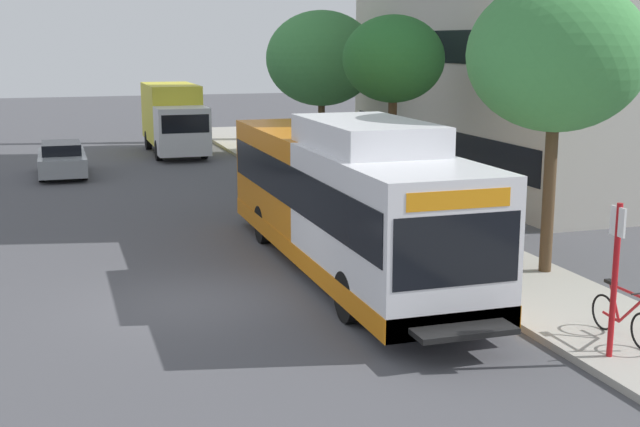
{
  "coord_description": "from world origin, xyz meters",
  "views": [
    {
      "loc": [
        -2.57,
        -16.6,
        5.3
      ],
      "look_at": [
        2.89,
        0.52,
        1.6
      ],
      "focal_mm": 47.24,
      "sensor_mm": 36.0,
      "label": 1
    }
  ],
  "objects": [
    {
      "name": "sidewalk_curb",
      "position": [
        7.0,
        6.0,
        0.07
      ],
      "size": [
        3.0,
        56.0,
        0.14
      ],
      "primitive_type": "cube",
      "color": "#A8A399",
      "rests_on": "ground"
    },
    {
      "name": "ground_plane",
      "position": [
        0.0,
        8.0,
        0.0
      ],
      "size": [
        120.0,
        120.0,
        0.0
      ],
      "primitive_type": "plane",
      "color": "#4C4C51"
    },
    {
      "name": "street_tree_mid_block",
      "position": [
        7.76,
        8.22,
        4.71
      ],
      "size": [
        3.21,
        3.21,
        5.96
      ],
      "color": "#4C3823",
      "rests_on": "sidewalk_curb"
    },
    {
      "name": "parked_car_far_lane",
      "position": [
        -2.28,
        18.22,
        0.66
      ],
      "size": [
        1.8,
        4.5,
        1.33
      ],
      "color": "#93999E",
      "rests_on": "ground"
    },
    {
      "name": "street_tree_far_block",
      "position": [
        8.0,
        16.38,
        4.59
      ],
      "size": [
        4.51,
        4.51,
        6.37
      ],
      "color": "#4C3823",
      "rests_on": "sidewalk_curb"
    },
    {
      "name": "bus_stop_sign_pole",
      "position": [
        6.05,
        -5.43,
        1.65
      ],
      "size": [
        0.1,
        0.36,
        2.6
      ],
      "color": "red",
      "rests_on": "sidewalk_curb"
    },
    {
      "name": "bicycle_parked",
      "position": [
        6.76,
        -4.82,
        0.56
      ],
      "size": [
        0.52,
        1.76,
        1.02
      ],
      "color": "black",
      "rests_on": "sidewalk_curb"
    },
    {
      "name": "street_tree_near_stop",
      "position": [
        7.96,
        -0.48,
        4.97
      ],
      "size": [
        3.91,
        3.91,
        6.5
      ],
      "color": "#4C3823",
      "rests_on": "sidewalk_curb"
    },
    {
      "name": "transit_bus",
      "position": [
        3.78,
        1.44,
        1.7
      ],
      "size": [
        2.58,
        12.25,
        3.65
      ],
      "color": "white",
      "rests_on": "ground"
    },
    {
      "name": "box_truck_background",
      "position": [
        2.95,
        23.64,
        1.74
      ],
      "size": [
        2.32,
        7.01,
        3.25
      ],
      "color": "silver",
      "rests_on": "ground"
    }
  ]
}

